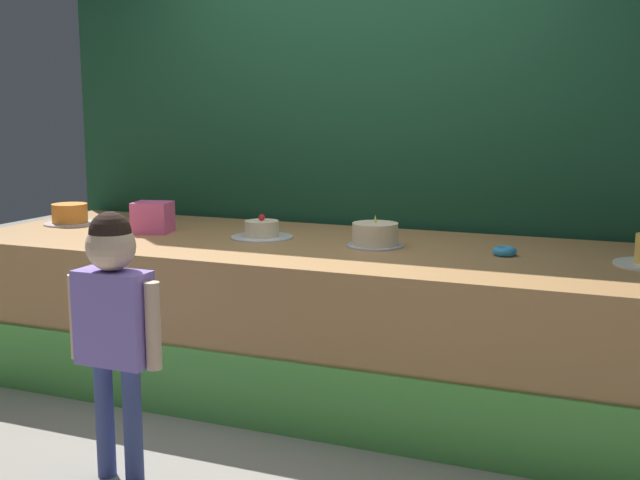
% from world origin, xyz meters
% --- Properties ---
extents(ground_plane, '(12.00, 12.00, 0.00)m').
position_xyz_m(ground_plane, '(0.00, 0.00, 0.00)').
color(ground_plane, gray).
extents(stage_platform, '(3.86, 1.32, 0.78)m').
position_xyz_m(stage_platform, '(0.00, 0.65, 0.39)').
color(stage_platform, '#B27F4C').
rests_on(stage_platform, ground_plane).
extents(curtain_backdrop, '(4.07, 0.08, 2.97)m').
position_xyz_m(curtain_backdrop, '(0.00, 1.40, 1.48)').
color(curtain_backdrop, '#19472D').
rests_on(curtain_backdrop, ground_plane).
extents(child_figure, '(0.42, 0.19, 1.10)m').
position_xyz_m(child_figure, '(-0.31, -0.65, 0.71)').
color(child_figure, '#3F4C8C').
rests_on(child_figure, ground_plane).
extents(pink_box, '(0.24, 0.22, 0.18)m').
position_xyz_m(pink_box, '(-0.98, 0.62, 0.87)').
color(pink_box, pink).
rests_on(pink_box, stage_platform).
extents(donut, '(0.12, 0.12, 0.04)m').
position_xyz_m(donut, '(0.98, 0.68, 0.80)').
color(donut, '#3399D8').
rests_on(donut, stage_platform).
extents(cake_far_left, '(0.32, 0.32, 0.13)m').
position_xyz_m(cake_far_left, '(-1.64, 0.71, 0.84)').
color(cake_far_left, silver).
rests_on(cake_far_left, stage_platform).
extents(cake_center_left, '(0.34, 0.34, 0.13)m').
position_xyz_m(cake_center_left, '(-0.33, 0.69, 0.82)').
color(cake_center_left, silver).
rests_on(cake_center_left, stage_platform).
extents(cake_center_right, '(0.29, 0.29, 0.16)m').
position_xyz_m(cake_center_right, '(0.33, 0.68, 0.84)').
color(cake_center_right, silver).
rests_on(cake_center_right, stage_platform).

